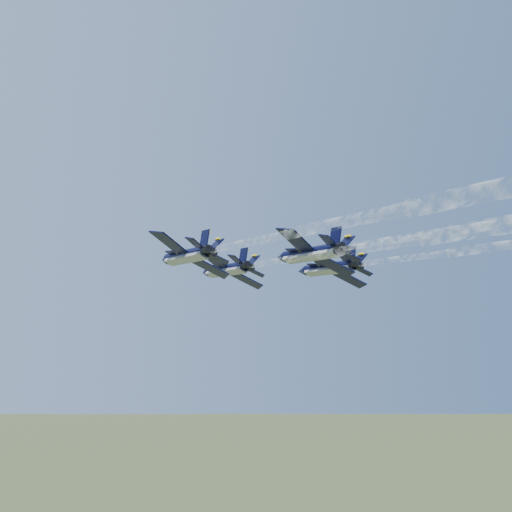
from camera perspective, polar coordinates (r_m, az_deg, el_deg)
name	(u,v)px	position (r m, az deg, el deg)	size (l,w,h in m)	color
jet_lead	(226,269)	(101.51, -2.42, -1.08)	(10.47, 14.75, 5.14)	black
jet_left	(186,256)	(87.85, -5.60, 0.03)	(10.47, 14.75, 5.14)	black
jet_right	(329,268)	(100.37, 5.82, -0.97)	(10.47, 14.75, 5.14)	black
jet_slot	(310,253)	(85.76, 4.36, 0.21)	(10.47, 14.75, 5.14)	black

